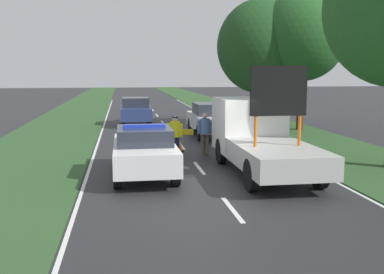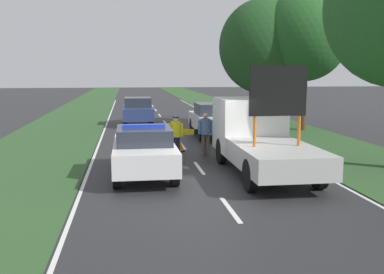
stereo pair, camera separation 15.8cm
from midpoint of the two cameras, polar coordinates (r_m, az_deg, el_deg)
ground_plane at (r=13.93m, az=1.71°, el=-5.35°), size 160.00×160.00×0.00m
lane_markings at (r=23.62m, az=-2.70°, el=0.32°), size 7.55×57.16×0.01m
grass_verge_left at (r=33.67m, az=-15.12°, el=2.46°), size 4.74×120.00×0.03m
grass_verge_right at (r=34.57m, az=5.77°, el=2.86°), size 4.74×120.00×0.03m
police_car at (r=14.22m, az=-6.40°, el=-1.70°), size 1.89×4.53×1.67m
work_truck at (r=15.15m, az=8.14°, el=0.18°), size 2.24×6.13×3.46m
road_barrier at (r=18.04m, az=-0.09°, el=0.48°), size 3.46×0.08×0.99m
police_officer at (r=17.26m, az=-2.41°, el=0.52°), size 0.57×0.36×1.60m
pedestrian_civilian at (r=17.77m, az=1.38°, el=0.84°), size 0.60×0.38×1.66m
traffic_cone_near_police at (r=17.75m, az=-3.56°, el=-1.33°), size 0.47×0.47×0.64m
traffic_cone_centre_front at (r=18.67m, az=-1.99°, el=-0.92°), size 0.43×0.43×0.59m
traffic_cone_near_truck at (r=18.83m, az=-8.83°, el=-1.04°), size 0.37×0.37×0.52m
traffic_cone_behind_barrier at (r=16.12m, az=-2.30°, el=-2.59°), size 0.35×0.35×0.49m
traffic_cone_lane_edge at (r=16.94m, az=-5.80°, el=-1.89°), size 0.44×0.44×0.61m
queued_car_van_white at (r=22.93m, az=2.07°, el=2.28°), size 1.74×4.66×1.69m
queued_car_hatch_blue at (r=27.90m, az=-7.34°, el=3.31°), size 1.82×3.99×1.71m
roadside_tree_near_right at (r=26.00m, az=13.73°, el=12.34°), size 4.73×4.73×7.71m
roadside_tree_mid_left at (r=26.51m, az=8.67°, el=11.28°), size 5.13×5.13×7.40m
utility_pole at (r=30.16m, az=8.69°, el=8.23°), size 1.20×0.20×6.34m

